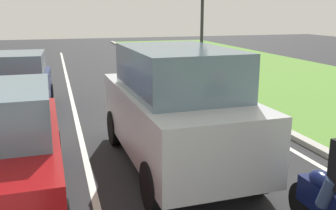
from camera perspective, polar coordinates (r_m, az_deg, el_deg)
The scene contains 8 objects.
ground_plane at distance 12.49m, azimuth -10.82°, elevation 0.22°, with size 60.00×60.00×0.00m, color #262628.
lane_line_center at distance 12.44m, azimuth -14.03°, elevation 0.01°, with size 0.12×32.00×0.01m, color silver.
lane_line_right_edge at distance 13.32m, azimuth 4.76°, elevation 1.29°, with size 0.12×32.00×0.01m, color silver.
grass_verge_right at distance 15.74m, azimuth 21.64°, elevation 2.42°, with size 9.00×48.00×0.06m, color #548433.
curb_right at distance 13.49m, azimuth 6.74°, elevation 1.66°, with size 0.24×48.00×0.12m, color #9E9B93.
car_suv_ahead at distance 7.10m, azimuth 1.09°, elevation -0.31°, with size 2.07×4.55×2.28m.
car_hatchback_far at distance 11.66m, azimuth -21.46°, elevation 2.96°, with size 1.83×3.75×1.78m.
traffic_light_near_right at distance 17.34m, azimuth 5.32°, elevation 14.55°, with size 0.32×0.50×4.64m.
Camera 1 is at (-1.16, 1.91, 2.92)m, focal length 40.69 mm.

